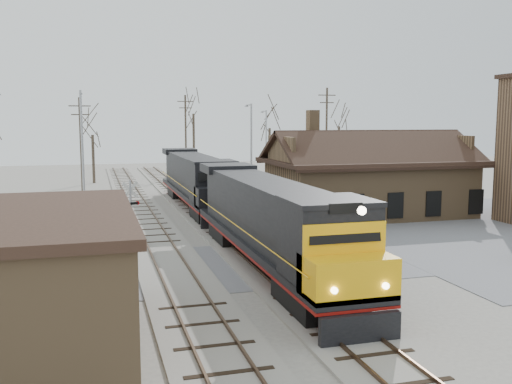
% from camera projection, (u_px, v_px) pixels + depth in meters
% --- Properties ---
extents(ground, '(140.00, 140.00, 0.00)m').
position_uv_depth(ground, '(262.00, 263.00, 28.61)').
color(ground, '#9D988E').
rests_on(ground, ground).
extents(road, '(60.00, 9.00, 0.03)m').
position_uv_depth(road, '(262.00, 263.00, 28.61)').
color(road, slate).
rests_on(road, ground).
extents(parking_lot, '(22.00, 26.00, 0.03)m').
position_uv_depth(parking_lot, '(507.00, 230.00, 37.33)').
color(parking_lot, slate).
rests_on(parking_lot, ground).
extents(track_main, '(3.40, 90.00, 0.24)m').
position_uv_depth(track_main, '(205.00, 215.00, 42.91)').
color(track_main, '#9D988E').
rests_on(track_main, ground).
extents(track_siding, '(3.40, 90.00, 0.24)m').
position_uv_depth(track_siding, '(145.00, 218.00, 41.68)').
color(track_siding, '#9D988E').
rests_on(track_siding, ground).
extents(depot, '(15.20, 9.31, 7.90)m').
position_uv_depth(depot, '(369.00, 183.00, 43.03)').
color(depot, olive).
rests_on(depot, ground).
extents(locomotive_lead, '(2.98, 19.98, 4.44)m').
position_uv_depth(locomotive_lead, '(272.00, 223.00, 26.76)').
color(locomotive_lead, black).
rests_on(locomotive_lead, ground).
extents(locomotive_trailing, '(2.98, 19.98, 4.20)m').
position_uv_depth(locomotive_trailing, '(196.00, 180.00, 46.09)').
color(locomotive_trailing, black).
rests_on(locomotive_trailing, ground).
extents(crossbuck_near, '(0.98, 0.40, 3.54)m').
position_uv_depth(crossbuck_near, '(368.00, 244.00, 25.31)').
color(crossbuck_near, '#A5A8AD').
rests_on(crossbuck_near, ground).
extents(crossbuck_far, '(1.03, 0.49, 3.81)m').
position_uv_depth(crossbuck_far, '(131.00, 215.00, 32.16)').
color(crossbuck_far, '#A5A8AD').
rests_on(crossbuck_far, ground).
extents(streetlight_a, '(0.25, 2.04, 9.38)m').
position_uv_depth(streetlight_a, '(82.00, 146.00, 43.23)').
color(streetlight_a, '#A5A8AD').
rests_on(streetlight_a, ground).
extents(streetlight_b, '(0.25, 2.04, 8.66)m').
position_uv_depth(streetlight_b, '(251.00, 145.00, 52.49)').
color(streetlight_b, '#A5A8AD').
rests_on(streetlight_b, ground).
extents(streetlight_c, '(0.25, 2.04, 8.28)m').
position_uv_depth(streetlight_c, '(266.00, 142.00, 65.26)').
color(streetlight_c, '#A5A8AD').
rests_on(streetlight_c, ground).
extents(utility_pole_a, '(2.00, 0.24, 9.27)m').
position_uv_depth(utility_pole_a, '(81.00, 145.00, 53.48)').
color(utility_pole_a, '#382D23').
rests_on(utility_pole_a, ground).
extents(utility_pole_b, '(2.00, 0.24, 10.29)m').
position_uv_depth(utility_pole_b, '(186.00, 134.00, 71.81)').
color(utility_pole_b, '#382D23').
rests_on(utility_pole_b, ground).
extents(utility_pole_c, '(2.00, 0.24, 10.66)m').
position_uv_depth(utility_pole_c, '(326.00, 135.00, 62.45)').
color(utility_pole_c, '#382D23').
rests_on(utility_pole_c, ground).
extents(tree_b, '(3.67, 3.67, 8.98)m').
position_uv_depth(tree_b, '(92.00, 127.00, 64.54)').
color(tree_b, '#382D23').
rests_on(tree_b, ground).
extents(tree_c, '(5.34, 5.34, 13.08)m').
position_uv_depth(tree_c, '(193.00, 103.00, 73.91)').
color(tree_c, '#382D23').
rests_on(tree_c, ground).
extents(tree_d, '(4.13, 4.13, 10.13)m').
position_uv_depth(tree_d, '(270.00, 120.00, 69.92)').
color(tree_d, '#382D23').
rests_on(tree_d, ground).
extents(tree_e, '(4.25, 4.25, 10.42)m').
position_uv_depth(tree_e, '(339.00, 118.00, 72.59)').
color(tree_e, '#382D23').
rests_on(tree_e, ground).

